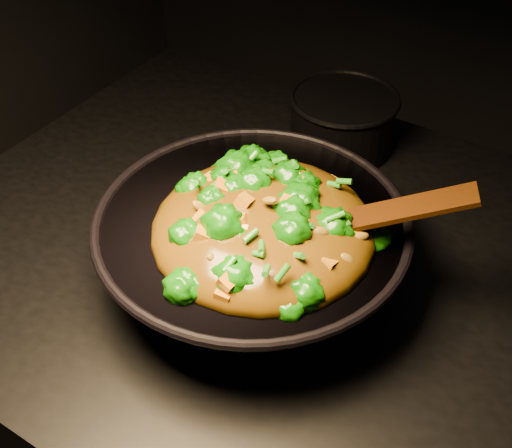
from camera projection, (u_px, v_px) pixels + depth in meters
The scene contains 5 objects.
stovetop at pixel (286, 411), 1.31m from camera, with size 1.20×0.90×0.90m, color black.
wok at pixel (252, 251), 0.93m from camera, with size 0.43×0.43×0.12m, color black, non-canonical shape.
stir_fry at pixel (264, 203), 0.83m from camera, with size 0.30×0.30×0.10m, color #156907, non-canonical shape.
spatula at pixel (369, 216), 0.82m from camera, with size 0.27×0.04×0.01m, color #361508.
back_pot at pixel (342, 121), 1.19m from camera, with size 0.19×0.19×0.11m, color black.
Camera 1 is at (0.33, -0.64, 1.61)m, focal length 45.00 mm.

